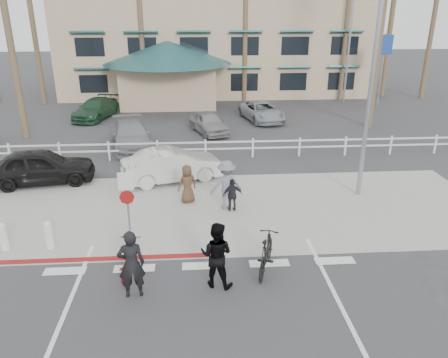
{
  "coord_description": "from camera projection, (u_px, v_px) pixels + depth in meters",
  "views": [
    {
      "loc": [
        -0.14,
        -10.5,
        7.16
      ],
      "look_at": [
        0.86,
        3.8,
        1.5
      ],
      "focal_mm": 35.0,
      "sensor_mm": 36.0,
      "label": 1
    }
  ],
  "objects": [
    {
      "name": "palm_4",
      "position": [
        193.0,
        2.0,
        33.75
      ],
      "size": [
        4.0,
        4.0,
        15.0
      ],
      "primitive_type": null,
      "color": "#183F18",
      "rests_on": "ground"
    },
    {
      "name": "rail_fence",
      "position": [
        208.0,
        149.0,
        21.97
      ],
      "size": [
        29.4,
        0.16,
        1.0
      ],
      "primitive_type": null,
      "color": "silver",
      "rests_on": "ground"
    },
    {
      "name": "palm_3",
      "position": [
        140.0,
        9.0,
        32.75
      ],
      "size": [
        4.0,
        4.0,
        14.0
      ],
      "primitive_type": null,
      "color": "#183F18",
      "rests_on": "ground"
    },
    {
      "name": "bike_red",
      "position": [
        128.0,
        258.0,
        12.48
      ],
      "size": [
        0.76,
        1.8,
        0.92
      ],
      "primitive_type": "imported",
      "rotation": [
        0.0,
        0.0,
        3.06
      ],
      "color": "maroon",
      "rests_on": "ground"
    },
    {
      "name": "rider_black",
      "position": [
        216.0,
        255.0,
        11.75
      ],
      "size": [
        1.11,
        0.98,
        1.89
      ],
      "primitive_type": "imported",
      "rotation": [
        0.0,
        0.0,
        2.81
      ],
      "color": "black",
      "rests_on": "ground"
    },
    {
      "name": "pedestrian_child",
      "position": [
        233.0,
        195.0,
        16.25
      ],
      "size": [
        0.77,
        0.37,
        1.27
      ],
      "primitive_type": "imported",
      "rotation": [
        0.0,
        0.0,
        3.23
      ],
      "color": "black",
      "rests_on": "ground"
    },
    {
      "name": "palm_8",
      "position": [
        394.0,
        3.0,
        34.79
      ],
      "size": [
        4.0,
        4.0,
        15.0
      ],
      "primitive_type": null,
      "color": "#183F18",
      "rests_on": "ground"
    },
    {
      "name": "bike_path",
      "position": [
        205.0,
        325.0,
        10.53
      ],
      "size": [
        12.0,
        16.0,
        0.01
      ],
      "primitive_type": "cube",
      "color": "#333335",
      "rests_on": "ground"
    },
    {
      "name": "palm_9",
      "position": [
        434.0,
        16.0,
        34.43
      ],
      "size": [
        4.0,
        4.0,
        13.0
      ],
      "primitive_type": null,
      "color": "#183F18",
      "rests_on": "ground"
    },
    {
      "name": "palm_11",
      "position": [
        383.0,
        10.0,
        25.37
      ],
      "size": [
        4.0,
        4.0,
        14.0
      ],
      "primitive_type": null,
      "color": "#183F18",
      "rests_on": "ground"
    },
    {
      "name": "streetlight_1",
      "position": [
        349.0,
        41.0,
        33.69
      ],
      "size": [
        0.6,
        2.0,
        9.5
      ],
      "primitive_type": null,
      "color": "gray",
      "rests_on": "ground"
    },
    {
      "name": "cross_street",
      "position": [
        198.0,
        172.0,
        20.27
      ],
      "size": [
        40.0,
        5.0,
        0.01
      ],
      "primitive_type": "cube",
      "color": "#333335",
      "rests_on": "ground"
    },
    {
      "name": "car_white_sedan",
      "position": [
        173.0,
        165.0,
        19.08
      ],
      "size": [
        4.63,
        2.73,
        1.44
      ],
      "primitive_type": "imported",
      "rotation": [
        0.0,
        0.0,
        1.87
      ],
      "color": "beige",
      "rests_on": "ground"
    },
    {
      "name": "ground",
      "position": [
        203.0,
        278.0,
        12.38
      ],
      "size": [
        140.0,
        140.0,
        0.0
      ],
      "primitive_type": "plane",
      "color": "#333335"
    },
    {
      "name": "sidewalk_plaza",
      "position": [
        200.0,
        209.0,
        16.56
      ],
      "size": [
        22.0,
        7.0,
        0.01
      ],
      "primitive_type": "cube",
      "color": "gray",
      "rests_on": "ground"
    },
    {
      "name": "lot_car_4",
      "position": [
        96.0,
        109.0,
        29.9
      ],
      "size": [
        2.97,
        4.9,
        1.33
      ],
      "primitive_type": "imported",
      "rotation": [
        0.0,
        0.0,
        -0.26
      ],
      "color": "#1E422A",
      "rests_on": "ground"
    },
    {
      "name": "car_red_compact",
      "position": [
        40.0,
        166.0,
        18.78
      ],
      "size": [
        4.73,
        2.5,
        1.53
      ],
      "primitive_type": "imported",
      "rotation": [
        0.0,
        0.0,
        1.73
      ],
      "color": "black",
      "rests_on": "ground"
    },
    {
      "name": "info_sign",
      "position": [
        382.0,
        70.0,
        32.68
      ],
      "size": [
        1.2,
        0.16,
        5.6
      ],
      "primitive_type": null,
      "color": "navy",
      "rests_on": "ground"
    },
    {
      "name": "bollard_1",
      "position": [
        3.0,
        236.0,
        13.66
      ],
      "size": [
        0.26,
        0.26,
        0.95
      ],
      "primitive_type": null,
      "color": "silver",
      "rests_on": "ground"
    },
    {
      "name": "bollard_0",
      "position": [
        49.0,
        235.0,
        13.75
      ],
      "size": [
        0.26,
        0.26,
        0.95
      ],
      "primitive_type": null,
      "color": "silver",
      "rests_on": "ground"
    },
    {
      "name": "palm_5",
      "position": [
        245.0,
        16.0,
        33.45
      ],
      "size": [
        4.0,
        4.0,
        13.0
      ],
      "primitive_type": null,
      "color": "#183F18",
      "rests_on": "ground"
    },
    {
      "name": "lot_car_2",
      "position": [
        209.0,
        123.0,
        26.42
      ],
      "size": [
        2.64,
        4.05,
        1.28
      ],
      "primitive_type": "imported",
      "rotation": [
        0.0,
        0.0,
        0.33
      ],
      "color": "gray",
      "rests_on": "ground"
    },
    {
      "name": "lot_car_5",
      "position": [
        262.0,
        111.0,
        29.34
      ],
      "size": [
        3.0,
        4.8,
        1.24
      ],
      "primitive_type": "imported",
      "rotation": [
        0.0,
        0.0,
        0.23
      ],
      "color": "#959CA3",
      "rests_on": "ground"
    },
    {
      "name": "lot_car_1",
      "position": [
        131.0,
        135.0,
        23.62
      ],
      "size": [
        2.93,
        5.12,
        1.4
      ],
      "primitive_type": "imported",
      "rotation": [
        0.0,
        0.0,
        0.21
      ],
      "color": "gray",
      "rests_on": "ground"
    },
    {
      "name": "rider_red",
      "position": [
        131.0,
        264.0,
        11.29
      ],
      "size": [
        0.76,
        0.56,
        1.92
      ],
      "primitive_type": "imported",
      "rotation": [
        0.0,
        0.0,
        3.3
      ],
      "color": "black",
      "rests_on": "ground"
    },
    {
      "name": "bike_black",
      "position": [
        266.0,
        253.0,
        12.53
      ],
      "size": [
        1.16,
        1.99,
        1.16
      ],
      "primitive_type": "imported",
      "rotation": [
        0.0,
        0.0,
        2.8
      ],
      "color": "black",
      "rests_on": "ground"
    },
    {
      "name": "palm_7",
      "position": [
        348.0,
        9.0,
        33.79
      ],
      "size": [
        4.0,
        4.0,
        14.0
      ],
      "primitive_type": null,
      "color": "#183F18",
      "rests_on": "ground"
    },
    {
      "name": "pedestrian_b",
      "position": [
        187.0,
        184.0,
        16.93
      ],
      "size": [
        0.88,
        0.74,
        1.53
      ],
      "primitive_type": "imported",
      "rotation": [
        0.0,
        0.0,
        3.55
      ],
      "color": "#4B3320",
      "rests_on": "ground"
    },
    {
      "name": "pedestrian_a",
      "position": [
        226.0,
        185.0,
        16.32
      ],
      "size": [
        1.34,
        0.92,
        1.91
      ],
      "primitive_type": "imported",
      "rotation": [
        0.0,
        0.0,
        3.32
      ],
      "color": "slate",
      "rests_on": "ground"
    },
    {
      "name": "parking_lot",
      "position": [
        196.0,
        122.0,
        29.08
      ],
      "size": [
        50.0,
        16.0,
        0.01
      ],
      "primitive_type": "cube",
      "color": "#333335",
      "rests_on": "ground"
    },
    {
      "name": "palm_10",
      "position": [
        8.0,
        30.0,
        23.45
      ],
      "size": [
        4.0,
        4.0,
        12.0
      ],
      "primitive_type": null,
      "color": "#183F18",
      "rests_on": "ground"
    },
    {
      "name": "building",
      "position": [
        215.0,
        25.0,
        39.2
      ],
      "size": [
        28.0,
        16.0,
        11.3
      ],
      "primitive_type": null,
      "color": "tan",
      "rests_on": "ground"
    },
    {
      "name": "streetlight_0",
      "position": [
        371.0,
        84.0,
        16.26
      ],
      "size": [
        0.6,
        2.0,
        9.0
      ],
      "primitive_type": null,
      "color": "gray",
      "rests_on": "ground"
    },
    {
      "name": "palm_1",
      "position": [
        32.0,
        17.0,
        32.41
      ],
      "size": [
        4.0,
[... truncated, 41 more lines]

